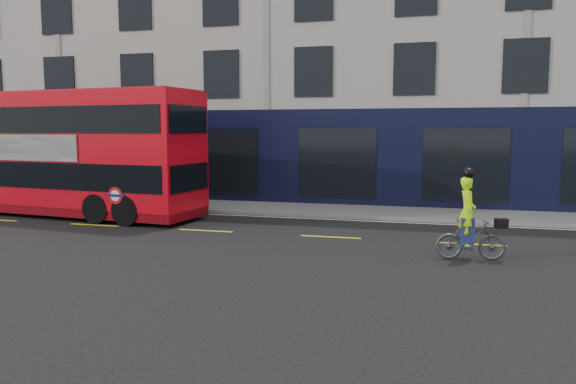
% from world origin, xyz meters
% --- Properties ---
extents(ground, '(120.00, 120.00, 0.00)m').
position_xyz_m(ground, '(0.00, 0.00, 0.00)').
color(ground, black).
rests_on(ground, ground).
extents(pavement, '(60.00, 3.00, 0.12)m').
position_xyz_m(pavement, '(0.00, 6.50, 0.06)').
color(pavement, slate).
rests_on(pavement, ground).
extents(kerb, '(60.00, 0.12, 0.13)m').
position_xyz_m(kerb, '(0.00, 5.00, 0.07)').
color(kerb, gray).
rests_on(kerb, ground).
extents(building_terrace, '(50.00, 10.07, 15.00)m').
position_xyz_m(building_terrace, '(0.00, 12.94, 7.49)').
color(building_terrace, '#A5A39C').
rests_on(building_terrace, ground).
extents(road_edge_line, '(58.00, 0.10, 0.01)m').
position_xyz_m(road_edge_line, '(0.00, 4.70, 0.00)').
color(road_edge_line, silver).
rests_on(road_edge_line, ground).
extents(lane_dashes, '(58.00, 0.12, 0.01)m').
position_xyz_m(lane_dashes, '(0.00, 1.50, 0.00)').
color(lane_dashes, yellow).
rests_on(lane_dashes, ground).
extents(bus, '(11.43, 3.83, 4.52)m').
position_xyz_m(bus, '(-6.53, 3.22, 2.32)').
color(bus, red).
rests_on(bus, ground).
extents(cyclist, '(1.71, 0.68, 2.26)m').
position_xyz_m(cyclist, '(7.81, -0.47, 0.76)').
color(cyclist, '#424547').
rests_on(cyclist, ground).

